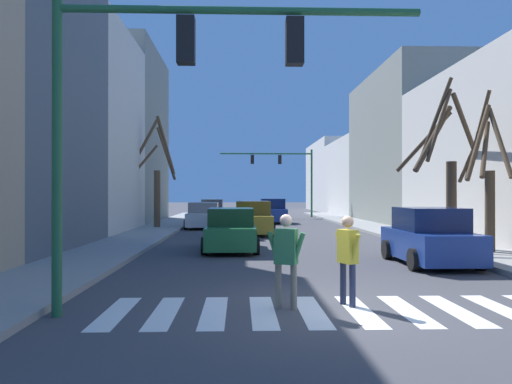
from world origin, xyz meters
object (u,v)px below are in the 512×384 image
object	(u,v)px
traffic_signal_far	(284,167)
pedestrian_crossing_street	(348,253)
car_parked_right_near	(253,219)
street_tree_right_far	(157,176)
car_parked_left_mid	(212,210)
pedestrian_on_left_sidewalk	(286,253)
car_parked_left_near	(204,216)
car_driving_away_lane	(231,231)
car_parked_right_far	(430,238)
street_tree_left_mid	(487,177)
traffic_signal_near	(166,77)
car_parked_left_far	(272,212)
street_tree_left_near	(447,168)

from	to	relation	value
traffic_signal_far	pedestrian_crossing_street	xyz separation A→B (m)	(-2.08, -37.15, -3.68)
car_parked_right_near	street_tree_right_far	bearing A→B (deg)	-126.56
car_parked_left_mid	pedestrian_on_left_sidewalk	distance (m)	33.09
traffic_signal_far	street_tree_right_far	distance (m)	18.31
car_parked_left_near	car_parked_left_mid	distance (m)	10.58
car_driving_away_lane	car_parked_right_far	world-z (taller)	car_parked_right_far
car_parked_left_near	car_parked_right_near	bearing A→B (deg)	-149.16
pedestrian_on_left_sidewalk	street_tree_left_mid	world-z (taller)	street_tree_left_mid
street_tree_left_mid	traffic_signal_near	bearing A→B (deg)	-140.58
car_parked_right_far	car_parked_left_far	bearing A→B (deg)	8.68
traffic_signal_far	pedestrian_on_left_sidewalk	distance (m)	37.70
pedestrian_crossing_street	street_tree_left_near	world-z (taller)	street_tree_left_near
car_driving_away_lane	pedestrian_crossing_street	xyz separation A→B (m)	(2.43, -9.51, 0.27)
car_parked_left_mid	pedestrian_on_left_sidewalk	world-z (taller)	pedestrian_on_left_sidewalk
pedestrian_on_left_sidewalk	street_tree_right_far	xyz separation A→B (m)	(-6.01, 21.68, 2.22)
car_parked_right_far	street_tree_right_far	world-z (taller)	street_tree_right_far
car_parked_left_far	pedestrian_on_left_sidewalk	xyz separation A→B (m)	(-1.59, -28.08, 0.22)
car_parked_left_far	car_parked_left_mid	xyz separation A→B (m)	(-4.76, 4.86, -0.04)
car_parked_right_near	car_parked_left_mid	bearing A→B (deg)	-169.07
traffic_signal_far	car_parked_left_near	bearing A→B (deg)	-113.27
street_tree_right_far	car_driving_away_lane	bearing A→B (deg)	-68.09
car_parked_right_far	car_parked_right_near	size ratio (longest dim) A/B	0.88
car_driving_away_lane	street_tree_left_near	size ratio (longest dim) A/B	0.67
pedestrian_crossing_street	street_tree_left_mid	bearing A→B (deg)	114.43
car_parked_left_mid	car_parked_right_near	distance (m)	15.88
car_parked_left_near	car_parked_left_far	world-z (taller)	car_parked_left_far
traffic_signal_far	car_parked_left_near	distance (m)	16.82
car_driving_away_lane	pedestrian_on_left_sidewalk	size ratio (longest dim) A/B	2.43
car_driving_away_lane	car_parked_right_near	bearing A→B (deg)	172.21
car_parked_right_near	street_tree_left_near	xyz separation A→B (m)	(7.27, -7.79, 2.33)
pedestrian_crossing_street	car_parked_left_near	bearing A→B (deg)	166.76
traffic_signal_near	car_parked_left_mid	xyz separation A→B (m)	(-0.99, 33.40, -3.47)
street_tree_right_far	pedestrian_on_left_sidewalk	bearing A→B (deg)	-74.51
traffic_signal_near	pedestrian_on_left_sidewalk	size ratio (longest dim) A/B	3.68
traffic_signal_near	car_parked_right_near	xyz separation A→B (m)	(2.02, 17.81, -3.44)
car_driving_away_lane	street_tree_left_mid	bearing A→B (deg)	77.17
traffic_signal_far	car_parked_left_mid	bearing A→B (deg)	-145.56
traffic_signal_near	car_driving_away_lane	size ratio (longest dim) A/B	1.52
car_parked_left_mid	car_parked_right_near	size ratio (longest dim) A/B	0.89
car_parked_right_far	street_tree_right_far	bearing A→B (deg)	34.69
street_tree_right_far	car_parked_right_near	bearing A→B (deg)	-36.56
car_parked_right_far	car_parked_left_far	xyz separation A→B (m)	(-3.40, 22.29, 0.03)
car_parked_right_far	traffic_signal_near	bearing A→B (deg)	131.05
traffic_signal_far	car_parked_right_near	bearing A→B (deg)	-99.82
traffic_signal_near	car_parked_left_near	distance (m)	23.11
car_parked_right_far	pedestrian_on_left_sidewalk	world-z (taller)	pedestrian_on_left_sidewalk
traffic_signal_far	street_tree_right_far	world-z (taller)	street_tree_right_far
car_parked_left_far	street_tree_left_near	xyz separation A→B (m)	(5.52, -18.53, 2.32)
traffic_signal_near	car_driving_away_lane	distance (m)	10.83
pedestrian_on_left_sidewalk	street_tree_left_mid	size ratio (longest dim) A/B	0.31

